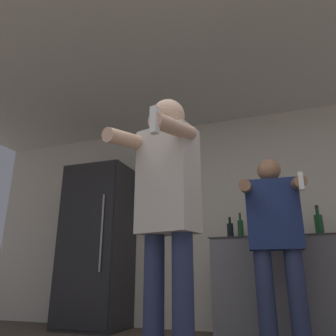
{
  "coord_description": "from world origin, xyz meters",
  "views": [
    {
      "loc": [
        0.56,
        -1.17,
        0.6
      ],
      "look_at": [
        -0.04,
        0.54,
        1.2
      ],
      "focal_mm": 35.0,
      "sensor_mm": 36.0,
      "label": 1
    }
  ],
  "objects_px": {
    "bottle_amber_bourbon": "(262,229)",
    "bottle_dark_rum": "(319,225)",
    "refrigerator": "(97,244)",
    "person_man_side": "(275,236)",
    "bottle_tall_gin": "(241,229)",
    "bottle_green_wine": "(280,228)",
    "person_woman_foreground": "(167,202)",
    "bottle_clear_vodka": "(230,231)"
  },
  "relations": [
    {
      "from": "refrigerator",
      "to": "person_woman_foreground",
      "type": "distance_m",
      "value": 2.52
    },
    {
      "from": "bottle_green_wine",
      "to": "person_man_side",
      "type": "xyz_separation_m",
      "value": [
        -0.03,
        -0.78,
        -0.16
      ]
    },
    {
      "from": "bottle_green_wine",
      "to": "person_man_side",
      "type": "relative_size",
      "value": 0.18
    },
    {
      "from": "bottle_tall_gin",
      "to": "bottle_clear_vodka",
      "type": "xyz_separation_m",
      "value": [
        -0.12,
        0.0,
        -0.02
      ]
    },
    {
      "from": "refrigerator",
      "to": "bottle_tall_gin",
      "type": "relative_size",
      "value": 6.28
    },
    {
      "from": "bottle_green_wine",
      "to": "person_woman_foreground",
      "type": "height_order",
      "value": "person_woman_foreground"
    },
    {
      "from": "bottle_dark_rum",
      "to": "bottle_clear_vodka",
      "type": "distance_m",
      "value": 0.92
    },
    {
      "from": "bottle_green_wine",
      "to": "bottle_dark_rum",
      "type": "height_order",
      "value": "bottle_dark_rum"
    },
    {
      "from": "bottle_clear_vodka",
      "to": "person_man_side",
      "type": "relative_size",
      "value": 0.17
    },
    {
      "from": "refrigerator",
      "to": "bottle_dark_rum",
      "type": "xyz_separation_m",
      "value": [
        2.57,
        0.08,
        0.13
      ]
    },
    {
      "from": "bottle_dark_rum",
      "to": "refrigerator",
      "type": "bearing_deg",
      "value": -178.12
    },
    {
      "from": "bottle_amber_bourbon",
      "to": "bottle_dark_rum",
      "type": "bearing_deg",
      "value": -0.0
    },
    {
      "from": "refrigerator",
      "to": "bottle_tall_gin",
      "type": "height_order",
      "value": "refrigerator"
    },
    {
      "from": "bottle_clear_vodka",
      "to": "person_woman_foreground",
      "type": "distance_m",
      "value": 2.03
    },
    {
      "from": "bottle_tall_gin",
      "to": "person_woman_foreground",
      "type": "distance_m",
      "value": 2.04
    },
    {
      "from": "bottle_tall_gin",
      "to": "person_woman_foreground",
      "type": "relative_size",
      "value": 0.19
    },
    {
      "from": "bottle_tall_gin",
      "to": "bottle_amber_bourbon",
      "type": "bearing_deg",
      "value": 0.0
    },
    {
      "from": "bottle_amber_bourbon",
      "to": "bottle_green_wine",
      "type": "distance_m",
      "value": 0.18
    },
    {
      "from": "bottle_green_wine",
      "to": "bottle_clear_vodka",
      "type": "height_order",
      "value": "bottle_green_wine"
    },
    {
      "from": "bottle_tall_gin",
      "to": "refrigerator",
      "type": "bearing_deg",
      "value": -177.27
    },
    {
      "from": "bottle_clear_vodka",
      "to": "bottle_amber_bourbon",
      "type": "bearing_deg",
      "value": 0.0
    },
    {
      "from": "person_woman_foreground",
      "to": "bottle_amber_bourbon",
      "type": "bearing_deg",
      "value": 79.16
    },
    {
      "from": "bottle_tall_gin",
      "to": "person_man_side",
      "type": "distance_m",
      "value": 0.88
    },
    {
      "from": "bottle_amber_bourbon",
      "to": "bottle_tall_gin",
      "type": "height_order",
      "value": "bottle_tall_gin"
    },
    {
      "from": "bottle_dark_rum",
      "to": "person_man_side",
      "type": "relative_size",
      "value": 0.21
    },
    {
      "from": "person_woman_foreground",
      "to": "bottle_clear_vodka",
      "type": "bearing_deg",
      "value": 88.92
    },
    {
      "from": "person_woman_foreground",
      "to": "bottle_green_wine",
      "type": "bearing_deg",
      "value": 74.34
    },
    {
      "from": "bottle_dark_rum",
      "to": "bottle_clear_vodka",
      "type": "xyz_separation_m",
      "value": [
        -0.92,
        0.0,
        -0.03
      ]
    },
    {
      "from": "person_woman_foreground",
      "to": "person_man_side",
      "type": "distance_m",
      "value": 1.37
    },
    {
      "from": "refrigerator",
      "to": "person_woman_foreground",
      "type": "height_order",
      "value": "refrigerator"
    },
    {
      "from": "bottle_amber_bourbon",
      "to": "person_man_side",
      "type": "xyz_separation_m",
      "value": [
        0.15,
        -0.78,
        -0.16
      ]
    },
    {
      "from": "bottle_clear_vodka",
      "to": "bottle_tall_gin",
      "type": "bearing_deg",
      "value": 0.0
    },
    {
      "from": "person_man_side",
      "to": "bottle_dark_rum",
      "type": "bearing_deg",
      "value": 61.32
    },
    {
      "from": "bottle_green_wine",
      "to": "person_man_side",
      "type": "height_order",
      "value": "person_man_side"
    },
    {
      "from": "refrigerator",
      "to": "bottle_green_wine",
      "type": "relative_size",
      "value": 6.67
    },
    {
      "from": "bottle_tall_gin",
      "to": "bottle_dark_rum",
      "type": "relative_size",
      "value": 0.91
    },
    {
      "from": "bottle_tall_gin",
      "to": "bottle_clear_vodka",
      "type": "distance_m",
      "value": 0.12
    },
    {
      "from": "refrigerator",
      "to": "bottle_dark_rum",
      "type": "bearing_deg",
      "value": 1.88
    },
    {
      "from": "bottle_green_wine",
      "to": "person_man_side",
      "type": "distance_m",
      "value": 0.8
    },
    {
      "from": "refrigerator",
      "to": "person_man_side",
      "type": "distance_m",
      "value": 2.25
    },
    {
      "from": "bottle_amber_bourbon",
      "to": "bottle_dark_rum",
      "type": "relative_size",
      "value": 0.9
    },
    {
      "from": "refrigerator",
      "to": "person_man_side",
      "type": "relative_size",
      "value": 1.21
    }
  ]
}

